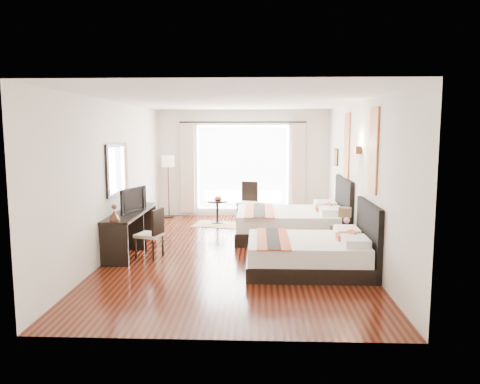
{
  "coord_description": "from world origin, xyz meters",
  "views": [
    {
      "loc": [
        0.43,
        -8.58,
        2.27
      ],
      "look_at": [
        0.06,
        0.34,
        1.09
      ],
      "focal_mm": 35.0,
      "sensor_mm": 36.0,
      "label": 1
    }
  ],
  "objects_px": {
    "bed_far": "(294,223)",
    "desk_chair": "(150,243)",
    "nightstand": "(343,242)",
    "window_chair": "(248,209)",
    "vase": "(347,226)",
    "floor_lamp": "(168,165)",
    "fruit_bowl": "(218,200)",
    "table_lamp": "(345,214)",
    "side_table": "(217,212)",
    "television": "(130,200)",
    "console_desk": "(131,231)",
    "bed_near": "(312,253)"
  },
  "relations": [
    {
      "from": "nightstand",
      "to": "window_chair",
      "type": "relative_size",
      "value": 0.51
    },
    {
      "from": "floor_lamp",
      "to": "window_chair",
      "type": "bearing_deg",
      "value": -11.48
    },
    {
      "from": "nightstand",
      "to": "bed_far",
      "type": "bearing_deg",
      "value": 122.17
    },
    {
      "from": "bed_far",
      "to": "desk_chair",
      "type": "relative_size",
      "value": 2.56
    },
    {
      "from": "desk_chair",
      "to": "side_table",
      "type": "relative_size",
      "value": 1.59
    },
    {
      "from": "nightstand",
      "to": "fruit_bowl",
      "type": "distance_m",
      "value": 3.82
    },
    {
      "from": "bed_near",
      "to": "vase",
      "type": "bearing_deg",
      "value": 50.64
    },
    {
      "from": "bed_near",
      "to": "desk_chair",
      "type": "height_order",
      "value": "bed_near"
    },
    {
      "from": "console_desk",
      "to": "floor_lamp",
      "type": "xyz_separation_m",
      "value": [
        0.06,
        3.41,
        0.99
      ]
    },
    {
      "from": "nightstand",
      "to": "floor_lamp",
      "type": "height_order",
      "value": "floor_lamp"
    },
    {
      "from": "bed_far",
      "to": "floor_lamp",
      "type": "distance_m",
      "value": 4.0
    },
    {
      "from": "side_table",
      "to": "floor_lamp",
      "type": "bearing_deg",
      "value": 151.11
    },
    {
      "from": "table_lamp",
      "to": "fruit_bowl",
      "type": "xyz_separation_m",
      "value": [
        -2.57,
        2.78,
        -0.17
      ]
    },
    {
      "from": "desk_chair",
      "to": "table_lamp",
      "type": "bearing_deg",
      "value": -156.9
    },
    {
      "from": "bed_near",
      "to": "table_lamp",
      "type": "bearing_deg",
      "value": 56.09
    },
    {
      "from": "desk_chair",
      "to": "floor_lamp",
      "type": "relative_size",
      "value": 0.55
    },
    {
      "from": "bed_far",
      "to": "table_lamp",
      "type": "bearing_deg",
      "value": -55.78
    },
    {
      "from": "bed_far",
      "to": "vase",
      "type": "bearing_deg",
      "value": -59.19
    },
    {
      "from": "floor_lamp",
      "to": "fruit_bowl",
      "type": "bearing_deg",
      "value": -29.22
    },
    {
      "from": "bed_far",
      "to": "window_chair",
      "type": "bearing_deg",
      "value": 118.43
    },
    {
      "from": "vase",
      "to": "nightstand",
      "type": "bearing_deg",
      "value": 104.7
    },
    {
      "from": "floor_lamp",
      "to": "table_lamp",
      "type": "bearing_deg",
      "value": -41.96
    },
    {
      "from": "desk_chair",
      "to": "window_chair",
      "type": "height_order",
      "value": "window_chair"
    },
    {
      "from": "vase",
      "to": "console_desk",
      "type": "relative_size",
      "value": 0.06
    },
    {
      "from": "window_chair",
      "to": "side_table",
      "type": "bearing_deg",
      "value": -49.12
    },
    {
      "from": "floor_lamp",
      "to": "window_chair",
      "type": "height_order",
      "value": "floor_lamp"
    },
    {
      "from": "vase",
      "to": "desk_chair",
      "type": "distance_m",
      "value": 3.54
    },
    {
      "from": "vase",
      "to": "floor_lamp",
      "type": "bearing_deg",
      "value": 136.65
    },
    {
      "from": "table_lamp",
      "to": "vase",
      "type": "xyz_separation_m",
      "value": [
        0.01,
        -0.18,
        -0.19
      ]
    },
    {
      "from": "side_table",
      "to": "bed_near",
      "type": "bearing_deg",
      "value": -63.73
    },
    {
      "from": "fruit_bowl",
      "to": "window_chair",
      "type": "xyz_separation_m",
      "value": [
        0.72,
        0.34,
        -0.29
      ]
    },
    {
      "from": "window_chair",
      "to": "bed_near",
      "type": "bearing_deg",
      "value": 33.07
    },
    {
      "from": "desk_chair",
      "to": "floor_lamp",
      "type": "bearing_deg",
      "value": -67.15
    },
    {
      "from": "side_table",
      "to": "fruit_bowl",
      "type": "xyz_separation_m",
      "value": [
        0.02,
        -0.02,
        0.31
      ]
    },
    {
      "from": "floor_lamp",
      "to": "fruit_bowl",
      "type": "distance_m",
      "value": 1.74
    },
    {
      "from": "television",
      "to": "window_chair",
      "type": "height_order",
      "value": "television"
    },
    {
      "from": "television",
      "to": "fruit_bowl",
      "type": "relative_size",
      "value": 3.91
    },
    {
      "from": "bed_far",
      "to": "television",
      "type": "height_order",
      "value": "bed_far"
    },
    {
      "from": "bed_far",
      "to": "window_chair",
      "type": "distance_m",
      "value": 2.15
    },
    {
      "from": "bed_far",
      "to": "desk_chair",
      "type": "xyz_separation_m",
      "value": [
        -2.68,
        -1.62,
        -0.06
      ]
    },
    {
      "from": "bed_near",
      "to": "fruit_bowl",
      "type": "bearing_deg",
      "value": 116.16
    },
    {
      "from": "console_desk",
      "to": "desk_chair",
      "type": "distance_m",
      "value": 0.71
    },
    {
      "from": "bed_far",
      "to": "floor_lamp",
      "type": "bearing_deg",
      "value": 143.3
    },
    {
      "from": "television",
      "to": "floor_lamp",
      "type": "distance_m",
      "value": 3.55
    },
    {
      "from": "desk_chair",
      "to": "side_table",
      "type": "distance_m",
      "value": 3.32
    },
    {
      "from": "bed_near",
      "to": "nightstand",
      "type": "height_order",
      "value": "bed_near"
    },
    {
      "from": "television",
      "to": "fruit_bowl",
      "type": "distance_m",
      "value": 3.12
    },
    {
      "from": "bed_near",
      "to": "television",
      "type": "height_order",
      "value": "television"
    },
    {
      "from": "television",
      "to": "desk_chair",
      "type": "height_order",
      "value": "television"
    },
    {
      "from": "vase",
      "to": "window_chair",
      "type": "distance_m",
      "value": 3.8
    }
  ]
}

